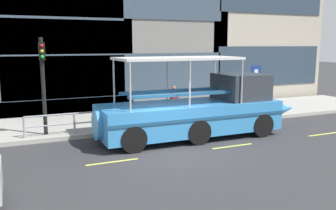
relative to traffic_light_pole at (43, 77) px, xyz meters
name	(u,v)px	position (x,y,z in m)	size (l,w,h in m)	color
ground_plane	(172,150)	(4.13, -3.65, -2.62)	(120.00, 120.00, 0.00)	#333335
sidewalk	(127,120)	(4.13, 1.95, -2.53)	(32.00, 4.80, 0.18)	#A8A59E
curb_edge	(143,130)	(4.13, -0.54, -2.53)	(32.00, 0.18, 0.18)	#B2ADA3
lane_centreline	(177,153)	(4.13, -4.09, -2.62)	(25.80, 0.12, 0.01)	#DBD64C
curb_guardrail	(161,112)	(5.13, -0.20, -1.84)	(12.05, 0.09, 0.89)	#9EA0A8
traffic_light_pole	(43,77)	(0.00, 0.00, 0.00)	(0.24, 0.46, 4.02)	black
parking_sign	(255,81)	(10.83, 0.27, -0.66)	(0.60, 0.12, 2.62)	#4C4F54
duck_tour_boat	(202,111)	(6.20, -2.21, -1.50)	(9.65, 2.55, 3.41)	#388CD1
pedestrian_near_bow	(227,95)	(9.26, 0.58, -1.36)	(0.31, 0.48, 1.79)	#1E2338
pedestrian_mid_left	(174,99)	(6.41, 1.12, -1.45)	(0.48, 0.23, 1.65)	#1E2338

